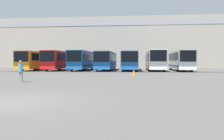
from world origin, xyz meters
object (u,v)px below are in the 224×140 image
Objects in this scene: bus_slot_2 at (83,59)px; bus_slot_1 at (59,60)px; bus_slot_6 at (180,60)px; traffic_cone at (134,72)px; bus_slot_0 at (37,60)px; pedestrian_mid_right at (21,71)px; bus_slot_5 at (155,59)px; bus_slot_3 at (106,60)px; bus_slot_4 at (130,60)px.

bus_slot_1 is at bearing -175.83° from bus_slot_2.
bus_slot_6 reaches higher than traffic_cone.
bus_slot_0 is at bearing -178.67° from bus_slot_2.
bus_slot_2 is at bearing 178.22° from bus_slot_6.
bus_slot_1 is 1.04× the size of bus_slot_6.
pedestrian_mid_right is (8.62, -21.40, -0.97)m from bus_slot_0.
bus_slot_1 is at bearing 108.88° from pedestrian_mid_right.
bus_slot_5 is at bearing -1.59° from bus_slot_2.
pedestrian_mid_right is at bearing -99.58° from bus_slot_3.
traffic_cone is at bearing -45.07° from bus_slot_1.
bus_slot_6 is (4.11, -0.17, -0.05)m from bus_slot_5.
bus_slot_6 is 14.00× the size of traffic_cone.
bus_slot_0 is 24.69m from bus_slot_6.
bus_slot_3 is 16.64× the size of traffic_cone.
bus_slot_5 reaches higher than bus_slot_1.
bus_slot_2 is at bearing 4.17° from bus_slot_1.
bus_slot_2 is at bearing 1.33° from bus_slot_0.
bus_slot_6 is at bearing -4.39° from bus_slot_3.
bus_slot_0 is at bearing -177.08° from bus_slot_3.
bus_slot_3 is 1.19× the size of bus_slot_6.
bus_slot_2 reaches higher than pedestrian_mid_right.
bus_slot_1 is 8.26m from bus_slot_3.
bus_slot_6 is (20.57, -0.21, -0.02)m from bus_slot_1.
bus_slot_2 reaches higher than bus_slot_0.
bus_slot_1 is 18.44m from traffic_cone.
traffic_cone is (0.64, -13.98, -1.43)m from bus_slot_4.
bus_slot_3 is (8.23, 0.74, -0.08)m from bus_slot_1.
pedestrian_mid_right is at bearing -109.39° from bus_slot_4.
traffic_cone is (-7.59, -12.80, -1.50)m from bus_slot_6.
bus_slot_4 is 7.53× the size of pedestrian_mid_right.
bus_slot_0 is 4.12m from bus_slot_1.
bus_slot_2 is at bearing 123.67° from traffic_cone.
bus_slot_3 is (4.11, 0.44, -0.09)m from bus_slot_2.
bus_slot_5 is 13.52m from traffic_cone.
bus_slot_5 is at bearing -0.15° from bus_slot_1.
bus_slot_5 is (20.57, -0.15, 0.06)m from bus_slot_0.
traffic_cone is at bearing -70.93° from bus_slot_3.
bus_slot_0 is 20.57m from bus_slot_5.
bus_slot_4 is at bearing 4.64° from bus_slot_2.
bus_slot_2 is at bearing 178.41° from bus_slot_5.
bus_slot_5 reaches higher than pedestrian_mid_right.
bus_slot_1 is 0.84× the size of bus_slot_4.
bus_slot_0 is 21.60m from traffic_cone.
bus_slot_1 is at bearing 179.85° from bus_slot_5.
bus_slot_2 is 16.07m from traffic_cone.
bus_slot_6 is 6.10× the size of pedestrian_mid_right.
bus_slot_1 is 14.59× the size of traffic_cone.
bus_slot_0 is at bearing 179.58° from bus_slot_5.
pedestrian_mid_right is (-7.83, -22.26, -0.92)m from bus_slot_4.
bus_slot_0 is at bearing -177.01° from bus_slot_4.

